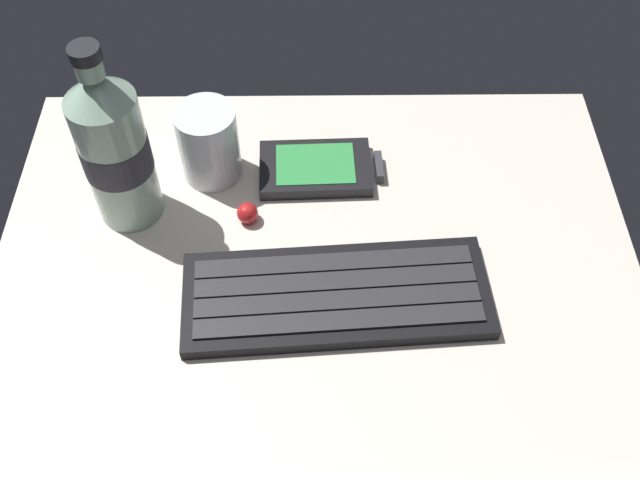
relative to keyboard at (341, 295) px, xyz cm
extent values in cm
cube|color=beige|center=(-1.90, 4.89, -1.81)|extent=(64.00, 48.00, 2.00)
cube|color=black|center=(0.00, 0.00, -0.11)|extent=(29.65, 12.84, 1.40)
cube|color=#28282B|center=(-0.21, 3.29, 0.74)|extent=(26.75, 3.71, 0.30)
cube|color=#28282B|center=(-0.07, 1.10, 0.74)|extent=(26.75, 3.71, 0.30)
cube|color=#28282B|center=(0.07, -1.10, 0.74)|extent=(26.75, 3.71, 0.30)
cube|color=#28282B|center=(0.21, -3.29, 0.74)|extent=(26.75, 3.71, 0.30)
cube|color=black|center=(-1.40, 16.39, -0.11)|extent=(12.24, 7.98, 1.40)
cube|color=green|center=(-1.40, 16.39, 0.64)|extent=(8.59, 6.20, 0.10)
cube|color=#333338|center=(4.99, 16.60, -0.11)|extent=(0.92, 3.82, 1.12)
cylinder|color=silver|center=(-13.06, 16.77, 3.44)|extent=(6.40, 6.40, 8.50)
cylinder|color=brown|center=(-13.06, 16.77, 2.45)|extent=(5.50, 5.50, 6.12)
cylinder|color=#9EC1A8|center=(-21.06, 11.52, 6.69)|extent=(6.60, 6.60, 15.00)
cone|color=#9EC1A8|center=(-21.06, 11.52, 15.59)|extent=(6.60, 6.60, 2.80)
cylinder|color=#9EC1A8|center=(-21.06, 11.52, 17.89)|extent=(2.51, 2.51, 1.80)
cylinder|color=black|center=(-21.06, 11.52, 19.39)|extent=(2.77, 2.77, 1.20)
cylinder|color=#2D2D38|center=(-21.06, 11.52, 7.44)|extent=(6.73, 6.73, 3.80)
sphere|color=red|center=(-8.90, 9.89, 0.29)|extent=(2.20, 2.20, 2.20)
camera|label=1|loc=(-2.31, -38.50, 58.92)|focal=41.65mm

